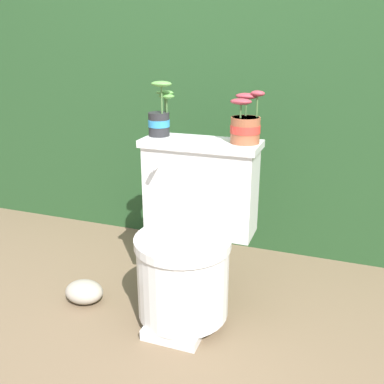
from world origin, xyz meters
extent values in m
plane|color=brown|center=(0.00, 0.00, 0.00)|extent=(12.00, 12.00, 0.00)
cube|color=#234723|center=(0.00, 1.14, 0.82)|extent=(3.42, 0.82, 1.64)
cube|color=silver|center=(0.05, -0.04, 0.02)|extent=(0.23, 0.36, 0.04)
cylinder|color=silver|center=(0.05, -0.04, 0.20)|extent=(0.37, 0.37, 0.30)
cylinder|color=silver|center=(0.05, -0.04, 0.37)|extent=(0.39, 0.39, 0.04)
cube|color=silver|center=(0.05, 0.18, 0.51)|extent=(0.47, 0.18, 0.37)
cube|color=silver|center=(0.05, 0.18, 0.71)|extent=(0.49, 0.20, 0.03)
cylinder|color=silver|center=(-0.11, 0.07, 0.63)|extent=(0.02, 0.05, 0.02)
cylinder|color=#262628|center=(-0.14, 0.20, 0.78)|extent=(0.09, 0.09, 0.10)
cylinder|color=#2D84BC|center=(-0.14, 0.20, 0.78)|extent=(0.09, 0.09, 0.03)
cylinder|color=#332319|center=(-0.14, 0.20, 0.82)|extent=(0.08, 0.08, 0.01)
cylinder|color=#4C753D|center=(-0.11, 0.21, 0.86)|extent=(0.01, 0.01, 0.06)
ellipsoid|color=#569342|center=(-0.11, 0.21, 0.90)|extent=(0.07, 0.05, 0.02)
cylinder|color=#4C753D|center=(-0.13, 0.23, 0.87)|extent=(0.01, 0.01, 0.07)
ellipsoid|color=#569342|center=(-0.13, 0.23, 0.91)|extent=(0.08, 0.05, 0.02)
cylinder|color=#4C753D|center=(-0.12, 0.18, 0.89)|extent=(0.01, 0.01, 0.11)
ellipsoid|color=#569342|center=(-0.12, 0.18, 0.95)|extent=(0.09, 0.06, 0.02)
cylinder|color=#9E5638|center=(0.23, 0.19, 0.78)|extent=(0.12, 0.12, 0.10)
cylinder|color=red|center=(0.23, 0.19, 0.79)|extent=(0.12, 0.12, 0.03)
cylinder|color=#332319|center=(0.23, 0.19, 0.83)|extent=(0.11, 0.11, 0.01)
cylinder|color=#4C753D|center=(0.27, 0.21, 0.88)|extent=(0.01, 0.01, 0.08)
ellipsoid|color=#93333D|center=(0.27, 0.21, 0.92)|extent=(0.06, 0.04, 0.02)
cylinder|color=#4C753D|center=(0.23, 0.22, 0.87)|extent=(0.01, 0.01, 0.07)
ellipsoid|color=#93333D|center=(0.23, 0.22, 0.91)|extent=(0.09, 0.06, 0.02)
cylinder|color=#4C753D|center=(0.22, 0.16, 0.86)|extent=(0.01, 0.01, 0.06)
ellipsoid|color=#93333D|center=(0.22, 0.16, 0.90)|extent=(0.08, 0.06, 0.02)
ellipsoid|color=#9E9384|center=(-0.42, -0.06, 0.05)|extent=(0.18, 0.14, 0.10)
camera|label=1|loc=(0.61, -1.46, 1.11)|focal=40.00mm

